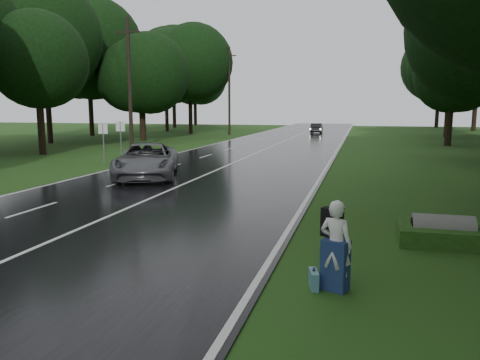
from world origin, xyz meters
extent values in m
plane|color=#224715|center=(0.00, 0.00, 0.00)|extent=(160.00, 160.00, 0.00)
cube|color=black|center=(0.00, 20.00, 0.02)|extent=(12.00, 140.00, 0.04)
cube|color=silver|center=(0.00, 20.00, 0.04)|extent=(0.12, 140.00, 0.01)
imported|color=#535458|center=(-2.51, 9.68, 0.89)|extent=(4.71, 6.69, 1.70)
imported|color=black|center=(1.77, 52.04, 0.70)|extent=(1.44, 4.02, 1.32)
imported|color=silver|center=(7.32, -2.37, 0.88)|extent=(0.76, 0.63, 1.76)
cube|color=navy|center=(7.32, -2.37, 0.49)|extent=(0.58, 0.49, 0.99)
cube|color=black|center=(7.23, -2.13, 1.27)|extent=(0.45, 0.35, 0.56)
cube|color=teal|center=(6.92, -2.38, 0.17)|extent=(0.26, 0.51, 0.35)
cylinder|color=slate|center=(9.83, 1.51, 0.00)|extent=(1.49, 0.75, 0.75)
camera|label=1|loc=(7.72, -11.01, 3.48)|focal=34.53mm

